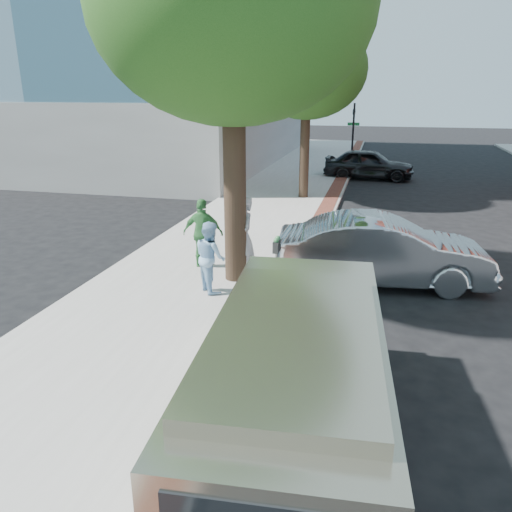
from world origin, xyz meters
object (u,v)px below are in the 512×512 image
(person_green, at_px, (203,233))
(bg_car, at_px, (369,164))
(person_officer, at_px, (210,257))
(parking_meter, at_px, (277,256))
(van, at_px, (297,372))
(person_gray, at_px, (244,237))
(sedan_silver, at_px, (383,251))

(person_green, height_order, bg_car, person_green)
(person_officer, bearing_deg, parking_meter, -143.45)
(van, bearing_deg, bg_car, 84.86)
(person_gray, xyz_separation_m, person_green, (-1.20, 0.41, -0.09))
(person_green, bearing_deg, van, 115.10)
(parking_meter, xyz_separation_m, person_gray, (-1.10, 1.43, -0.07))
(person_officer, xyz_separation_m, van, (2.72, -4.53, 0.13))
(person_gray, xyz_separation_m, sedan_silver, (3.29, 0.66, -0.30))
(sedan_silver, bearing_deg, person_green, 86.12)
(person_gray, height_order, bg_car, person_gray)
(person_gray, xyz_separation_m, van, (2.24, -5.64, -0.05))
(person_gray, distance_m, person_green, 1.27)
(sedan_silver, bearing_deg, parking_meter, 126.58)
(person_officer, height_order, sedan_silver, person_officer)
(person_green, height_order, sedan_silver, person_green)
(sedan_silver, relative_size, van, 0.92)
(sedan_silver, distance_m, bg_car, 15.47)
(sedan_silver, relative_size, bg_car, 1.09)
(van, bearing_deg, person_green, 115.15)
(parking_meter, xyz_separation_m, van, (1.14, -4.21, -0.12))
(person_gray, bearing_deg, person_green, -139.03)
(person_green, bearing_deg, person_officer, 110.67)
(person_officer, distance_m, person_green, 1.69)
(parking_meter, bearing_deg, sedan_silver, 43.58)
(parking_meter, relative_size, person_green, 0.83)
(person_officer, bearing_deg, person_gray, -65.75)
(parking_meter, bearing_deg, person_officer, 168.79)
(sedan_silver, xyz_separation_m, van, (-1.05, -6.30, 0.25))
(person_green, height_order, van, van)
(person_green, distance_m, van, 6.96)
(person_gray, bearing_deg, sedan_silver, 71.15)
(person_gray, xyz_separation_m, person_officer, (-0.48, -1.11, -0.18))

